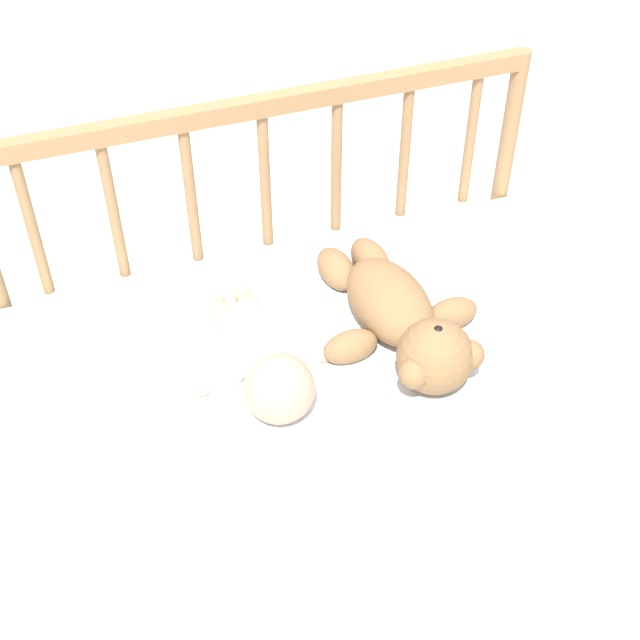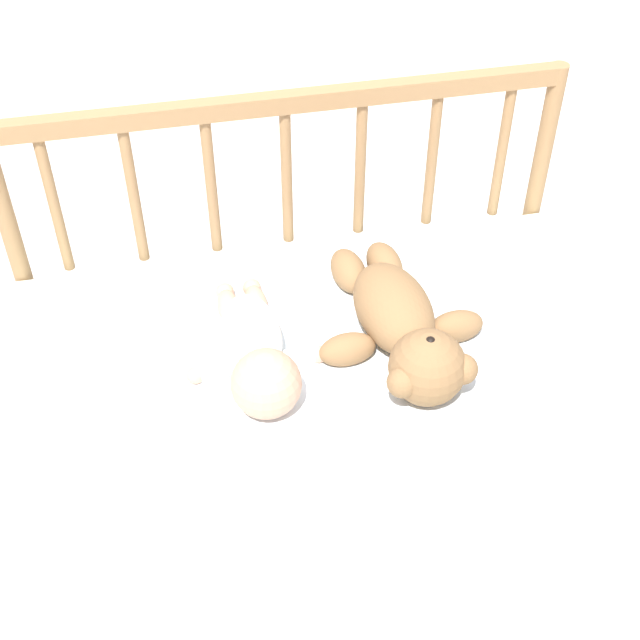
% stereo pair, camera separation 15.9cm
% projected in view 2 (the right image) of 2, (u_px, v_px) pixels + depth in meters
% --- Properties ---
extents(ground_plane, '(12.00, 12.00, 0.00)m').
position_uv_depth(ground_plane, '(320.00, 492.00, 1.95)').
color(ground_plane, silver).
extents(crib_mattress, '(1.12, 0.60, 0.46)m').
position_uv_depth(crib_mattress, '(320.00, 425.00, 1.79)').
color(crib_mattress, silver).
rests_on(crib_mattress, ground_plane).
extents(crib_rail, '(1.12, 0.04, 0.79)m').
position_uv_depth(crib_rail, '(287.00, 200.00, 1.80)').
color(crib_rail, '#997047').
rests_on(crib_rail, ground_plane).
extents(blanket, '(0.75, 0.53, 0.01)m').
position_uv_depth(blanket, '(334.00, 338.00, 1.64)').
color(blanket, white).
rests_on(blanket, crib_mattress).
extents(teddy_bear, '(0.32, 0.45, 0.14)m').
position_uv_depth(teddy_bear, '(402.00, 325.00, 1.59)').
color(teddy_bear, olive).
rests_on(teddy_bear, crib_mattress).
extents(baby, '(0.26, 0.37, 0.12)m').
position_uv_depth(baby, '(257.00, 352.00, 1.56)').
color(baby, white).
rests_on(baby, crib_mattress).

